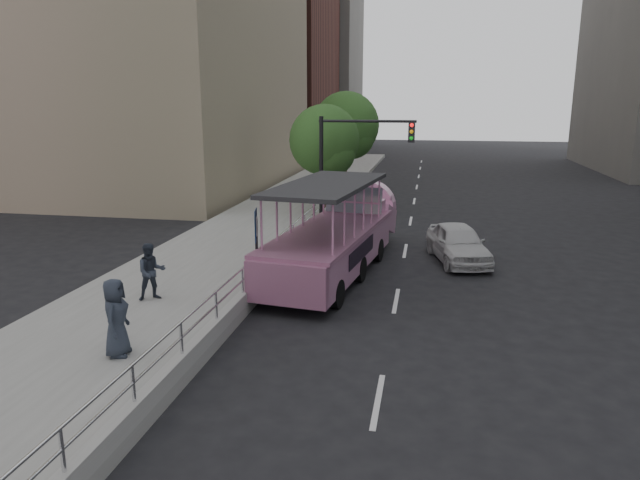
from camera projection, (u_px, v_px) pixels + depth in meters
The scene contains 14 objects.
ground at pixel (343, 354), 13.43m from camera, with size 160.00×160.00×0.00m, color black.
sidewalk at pixel (244, 240), 24.00m from camera, with size 5.50×80.00×0.30m, color #A1A19B.
kerb_wall at pixel (243, 299), 15.80m from camera, with size 0.24×30.00×0.36m, color #AEAEA8.
guardrail at pixel (242, 276), 15.65m from camera, with size 0.07×22.00×0.71m.
duck_boat at pixel (339, 236), 19.98m from camera, with size 3.65×10.07×3.27m.
car at pixel (458, 243), 21.13m from camera, with size 1.68×4.16×1.42m, color silver.
pedestrian_mid at pixel (151, 272), 16.11m from camera, with size 0.80×0.62×1.65m, color #2B323F.
pedestrian_far at pixel (116, 317), 12.51m from camera, with size 0.87×0.56×1.77m, color #2B323F.
parking_sign at pixel (257, 245), 16.43m from camera, with size 0.16×0.62×2.82m.
traffic_signal at pixel (348, 156), 24.85m from camera, with size 4.20×0.32×5.20m.
street_tree_near at pixel (326, 143), 28.34m from camera, with size 3.52×3.52×5.72m.
street_tree_far at pixel (347, 128), 33.92m from camera, with size 3.97×3.97×6.45m.
midrise_brick at pixel (243, 31), 59.49m from camera, with size 18.00×16.00×26.00m, color brown.
midrise_stone_b at pixel (296, 69), 75.10m from camera, with size 16.00×14.00×20.00m, color slate.
Camera 1 is at (1.80, -12.30, 5.78)m, focal length 32.00 mm.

